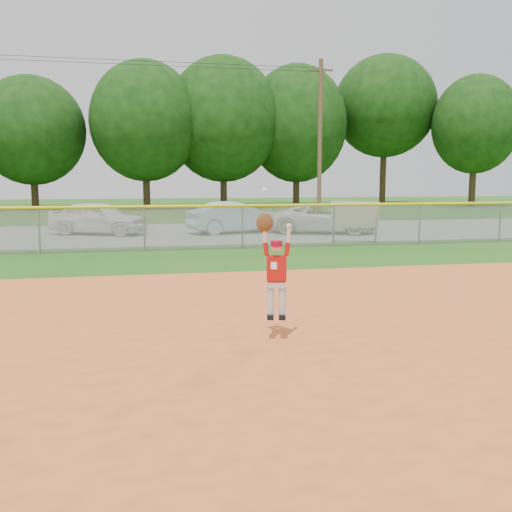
{
  "coord_description": "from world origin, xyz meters",
  "views": [
    {
      "loc": [
        -0.2,
        -9.36,
        2.45
      ],
      "look_at": [
        1.8,
        0.27,
        1.1
      ],
      "focal_mm": 40.0,
      "sensor_mm": 36.0,
      "label": 1
    }
  ],
  "objects": [
    {
      "name": "sponsor_sign",
      "position": [
        7.78,
        10.83,
        1.04
      ],
      "size": [
        1.71,
        0.59,
        1.58
      ],
      "color": "gray",
      "rests_on": "ground"
    },
    {
      "name": "power_lines",
      "position": [
        1.0,
        22.0,
        4.68
      ],
      "size": [
        19.4,
        0.24,
        9.0
      ],
      "color": "#4C3823",
      "rests_on": "ground"
    },
    {
      "name": "ground",
      "position": [
        0.0,
        0.0,
        0.0
      ],
      "size": [
        120.0,
        120.0,
        0.0
      ],
      "primitive_type": "plane",
      "color": "#215012",
      "rests_on": "ground"
    },
    {
      "name": "parking_strip",
      "position": [
        0.0,
        16.0,
        0.01
      ],
      "size": [
        44.0,
        10.0,
        0.03
      ],
      "primitive_type": "cube",
      "color": "slate",
      "rests_on": "ground"
    },
    {
      "name": "car_white_a",
      "position": [
        -1.86,
        15.99,
        0.75
      ],
      "size": [
        4.53,
        3.26,
        1.43
      ],
      "primitive_type": "imported",
      "rotation": [
        0.0,
        0.0,
        1.15
      ],
      "color": "white",
      "rests_on": "parking_strip"
    },
    {
      "name": "ballplayer",
      "position": [
        1.77,
        -1.22,
        1.14
      ],
      "size": [
        0.53,
        0.28,
        1.96
      ],
      "color": "silver",
      "rests_on": "ground"
    },
    {
      "name": "car_blue",
      "position": [
        4.01,
        15.46,
        0.72
      ],
      "size": [
        4.42,
        2.43,
        1.38
      ],
      "primitive_type": "imported",
      "rotation": [
        0.0,
        0.0,
        1.82
      ],
      "color": "#8CB4D0",
      "rests_on": "parking_strip"
    },
    {
      "name": "outfield_fence",
      "position": [
        0.0,
        10.0,
        0.88
      ],
      "size": [
        40.06,
        0.1,
        1.55
      ],
      "color": "gray",
      "rests_on": "ground"
    },
    {
      "name": "tree_line",
      "position": [
        0.96,
        37.9,
        7.53
      ],
      "size": [
        62.37,
        13.0,
        14.43
      ],
      "color": "#422D1C",
      "rests_on": "ground"
    },
    {
      "name": "clay_infield",
      "position": [
        0.0,
        -3.0,
        0.02
      ],
      "size": [
        24.0,
        16.0,
        0.04
      ],
      "primitive_type": "cube",
      "color": "#CD5525",
      "rests_on": "ground"
    },
    {
      "name": "car_white_b",
      "position": [
        7.85,
        14.61,
        0.67
      ],
      "size": [
        5.03,
        3.54,
        1.27
      ],
      "primitive_type": "imported",
      "rotation": [
        0.0,
        0.0,
        1.23
      ],
      "color": "silver",
      "rests_on": "parking_strip"
    }
  ]
}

